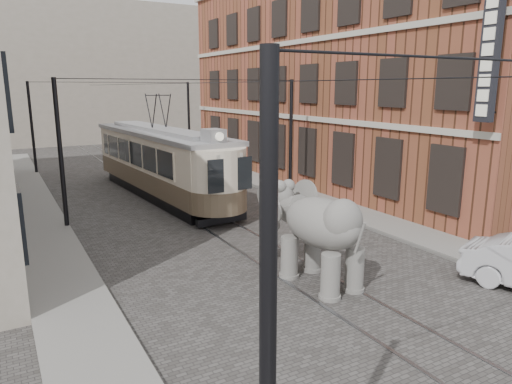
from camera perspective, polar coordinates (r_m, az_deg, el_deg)
ground at (r=16.76m, az=0.46°, el=-7.00°), size 120.00×120.00×0.00m
tram_rails at (r=16.75m, az=0.46°, el=-6.96°), size 1.54×80.00×0.02m
sidewalk_right at (r=20.24m, az=15.42°, el=-3.77°), size 2.00×60.00×0.15m
sidewalk_left at (r=14.85m, az=-22.29°, el=-10.33°), size 2.00×60.00×0.15m
brick_building at (r=29.50m, az=10.73°, el=13.13°), size 8.00×26.00×12.00m
distant_block at (r=54.30m, az=-21.50°, el=13.22°), size 28.00×10.00×14.00m
catenary at (r=20.37m, az=-7.02°, el=5.12°), size 11.00×30.20×6.00m
tram at (r=24.87m, az=-11.58°, el=5.46°), size 3.65×13.45×5.28m
elephant at (r=13.65m, az=7.97°, el=-5.47°), size 2.93×4.83×2.84m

